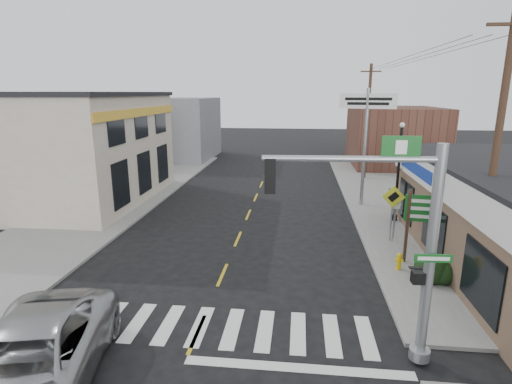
# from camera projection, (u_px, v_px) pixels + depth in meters

# --- Properties ---
(ground) EXTENTS (140.00, 140.00, 0.00)m
(ground) POSITION_uv_depth(u_px,v_px,m) (197.00, 334.00, 11.89)
(ground) COLOR black
(ground) RESTS_ON ground
(sidewalk_right) EXTENTS (6.00, 38.00, 0.13)m
(sidewalk_right) POSITION_uv_depth(u_px,v_px,m) (402.00, 214.00, 23.46)
(sidewalk_right) COLOR slate
(sidewalk_right) RESTS_ON ground
(sidewalk_left) EXTENTS (6.00, 38.00, 0.13)m
(sidewalk_left) POSITION_uv_depth(u_px,v_px,m) (110.00, 204.00, 25.36)
(sidewalk_left) COLOR slate
(sidewalk_left) RESTS_ON ground
(center_line) EXTENTS (0.12, 56.00, 0.01)m
(center_line) POSITION_uv_depth(u_px,v_px,m) (238.00, 239.00, 19.60)
(center_line) COLOR gold
(center_line) RESTS_ON ground
(crosswalk) EXTENTS (11.00, 2.20, 0.01)m
(crosswalk) POSITION_uv_depth(u_px,v_px,m) (200.00, 326.00, 12.28)
(crosswalk) COLOR silver
(crosswalk) RESTS_ON ground
(left_building) EXTENTS (12.00, 12.00, 6.80)m
(left_building) POSITION_uv_depth(u_px,v_px,m) (54.00, 149.00, 25.94)
(left_building) COLOR #B5AA97
(left_building) RESTS_ON ground
(bldg_distant_right) EXTENTS (8.00, 10.00, 5.60)m
(bldg_distant_right) POSITION_uv_depth(u_px,v_px,m) (394.00, 137.00, 38.87)
(bldg_distant_right) COLOR #513025
(bldg_distant_right) RESTS_ON ground
(bldg_distant_left) EXTENTS (9.00, 10.00, 6.40)m
(bldg_distant_left) POSITION_uv_depth(u_px,v_px,m) (171.00, 128.00, 43.13)
(bldg_distant_left) COLOR slate
(bldg_distant_left) RESTS_ON ground
(suv) EXTENTS (4.20, 6.82, 1.76)m
(suv) POSITION_uv_depth(u_px,v_px,m) (28.00, 364.00, 9.25)
(suv) COLOR #9A9D9F
(suv) RESTS_ON ground
(traffic_signal_pole) EXTENTS (4.65, 0.37, 5.89)m
(traffic_signal_pole) POSITION_uv_depth(u_px,v_px,m) (404.00, 233.00, 9.81)
(traffic_signal_pole) COLOR gray
(traffic_signal_pole) RESTS_ON sidewalk_right
(guide_sign) EXTENTS (1.78, 0.14, 3.11)m
(guide_sign) POSITION_uv_depth(u_px,v_px,m) (427.00, 217.00, 16.08)
(guide_sign) COLOR #412C1E
(guide_sign) RESTS_ON sidewalk_right
(fire_hydrant) EXTENTS (0.22, 0.22, 0.69)m
(fire_hydrant) POSITION_uv_depth(u_px,v_px,m) (399.00, 260.00, 15.85)
(fire_hydrant) COLOR #CAAA09
(fire_hydrant) RESTS_ON sidewalk_right
(ped_crossing_sign) EXTENTS (1.05, 0.07, 2.70)m
(ped_crossing_sign) POSITION_uv_depth(u_px,v_px,m) (393.00, 204.00, 18.50)
(ped_crossing_sign) COLOR gray
(ped_crossing_sign) RESTS_ON sidewalk_right
(lamp_post) EXTENTS (0.69, 0.55, 5.34)m
(lamp_post) POSITION_uv_depth(u_px,v_px,m) (400.00, 165.00, 21.30)
(lamp_post) COLOR black
(lamp_post) RESTS_ON sidewalk_right
(dance_center_sign) EXTENTS (3.35, 0.21, 7.12)m
(dance_center_sign) POSITION_uv_depth(u_px,v_px,m) (367.00, 119.00, 23.93)
(dance_center_sign) COLOR gray
(dance_center_sign) RESTS_ON sidewalk_right
(bare_tree) EXTENTS (2.31, 2.31, 4.61)m
(bare_tree) POSITION_uv_depth(u_px,v_px,m) (488.00, 176.00, 15.94)
(bare_tree) COLOR black
(bare_tree) RESTS_ON sidewalk_right
(shrub_front) EXTENTS (1.22, 1.22, 0.91)m
(shrub_front) POSITION_uv_depth(u_px,v_px,m) (431.00, 269.00, 14.91)
(shrub_front) COLOR #133513
(shrub_front) RESTS_ON sidewalk_right
(shrub_back) EXTENTS (1.14, 1.14, 0.86)m
(shrub_back) POSITION_uv_depth(u_px,v_px,m) (450.00, 226.00, 19.78)
(shrub_back) COLOR black
(shrub_back) RESTS_ON sidewalk_right
(utility_pole_near) EXTENTS (1.66, 0.25, 9.57)m
(utility_pole_near) POSITION_uv_depth(u_px,v_px,m) (496.00, 152.00, 13.48)
(utility_pole_near) COLOR #4F3025
(utility_pole_near) RESTS_ON sidewalk_right
(utility_pole_far) EXTENTS (1.57, 0.24, 9.03)m
(utility_pole_far) POSITION_uv_depth(u_px,v_px,m) (368.00, 121.00, 31.92)
(utility_pole_far) COLOR #3A301C
(utility_pole_far) RESTS_ON sidewalk_right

